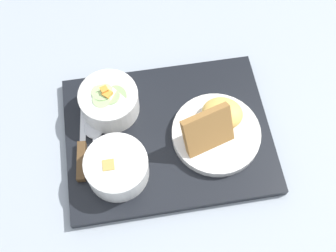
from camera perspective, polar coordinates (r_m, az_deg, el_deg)
The scene contains 7 objects.
ground_plane at distance 0.85m, azimuth -0.00°, elevation -1.48°, with size 4.00×4.00×0.00m, color #99A3AD.
serving_tray at distance 0.84m, azimuth -0.00°, elevation -1.20°, with size 0.42×0.33×0.02m.
bowl_salad at distance 0.84m, azimuth -7.96°, elevation 3.43°, with size 0.12×0.12×0.07m.
bowl_soup at distance 0.78m, azimuth -6.96°, elevation -5.51°, with size 0.12×0.12×0.06m.
plate_main at distance 0.82m, azimuth 6.54°, elevation -0.43°, with size 0.17×0.17×0.09m.
knife at distance 0.82m, azimuth -11.59°, elevation -3.78°, with size 0.02×0.19×0.02m.
spoon at distance 0.84m, azimuth -9.84°, elevation -1.75°, with size 0.04×0.15×0.01m.
Camera 1 is at (-0.04, -0.36, 0.77)m, focal length 45.00 mm.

